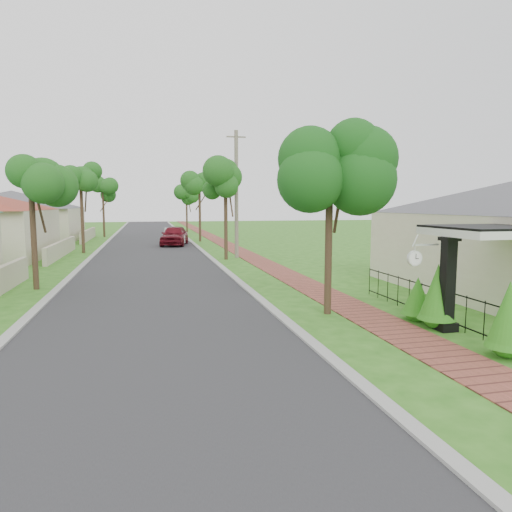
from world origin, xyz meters
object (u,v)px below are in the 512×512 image
object	(u,v)px
near_tree	(330,171)
porch_post	(447,289)
parked_car_red	(174,236)
utility_pole	(236,194)
station_clock	(416,257)
parked_car_white	(174,236)

from	to	relation	value
near_tree	porch_post	bearing A→B (deg)	-46.77
parked_car_red	utility_pole	world-z (taller)	utility_pole
near_tree	station_clock	world-z (taller)	near_tree
parked_car_red	station_clock	world-z (taller)	station_clock
parked_car_red	station_clock	size ratio (longest dim) A/B	5.20
parked_car_white	utility_pole	size ratio (longest dim) A/B	0.52
near_tree	utility_pole	distance (m)	15.20
parked_car_white	station_clock	size ratio (longest dim) A/B	4.50
utility_pole	station_clock	bearing A→B (deg)	-84.95
station_clock	utility_pole	bearing A→B (deg)	95.05
utility_pole	station_clock	distance (m)	17.49
parked_car_white	near_tree	xyz separation A→B (m)	(3.16, -26.42, 3.67)
porch_post	parked_car_red	bearing A→B (deg)	101.41
porch_post	utility_pole	xyz separation A→B (m)	(-2.25, 17.70, 2.88)
near_tree	utility_pole	size ratio (longest dim) A/B	0.69
porch_post	parked_car_red	size ratio (longest dim) A/B	0.53
porch_post	parked_car_white	world-z (taller)	porch_post
station_clock	parked_car_red	bearing A→B (deg)	100.10
near_tree	station_clock	size ratio (longest dim) A/B	5.99
parked_car_white	near_tree	bearing A→B (deg)	-85.57
utility_pole	station_clock	size ratio (longest dim) A/B	8.65
porch_post	parked_car_red	distance (m)	28.06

